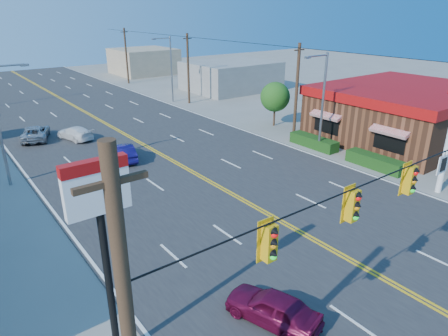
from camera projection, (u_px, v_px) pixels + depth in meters
ground at (403, 291)px, 16.87m from camera, size 160.00×160.00×0.00m
road at (168, 158)px, 31.67m from camera, size 20.00×120.00×0.06m
signal_span at (423, 186)px, 14.98m from camera, size 24.32×0.34×9.00m
kfc at (403, 112)px, 36.01m from camera, size 16.30×12.40×4.70m
pizza_hut_sign at (101, 224)px, 11.75m from camera, size 1.90×0.30×6.85m
streetlight_se at (322, 98)px, 31.60m from camera, size 2.55×0.25×8.00m
streetlight_ne at (170, 66)px, 49.39m from camera, size 2.55×0.25×8.00m
streetlight_sw at (0, 119)px, 25.45m from camera, size 2.55×0.25×8.00m
utility_pole_near at (297, 92)px, 35.47m from camera, size 0.28×0.28×8.40m
utility_pole_mid at (188, 69)px, 48.81m from camera, size 0.28×0.28×8.40m
utility_pole_far at (126, 56)px, 62.15m from camera, size 0.28×0.28×8.40m
tree_kfc_rear at (275, 97)px, 39.63m from camera, size 2.94×2.94×4.41m
bld_east_mid at (231, 76)px, 58.07m from camera, size 12.00×10.00×4.00m
bld_east_far at (144, 61)px, 72.62m from camera, size 10.00×10.00×4.40m
car_magenta at (273, 309)px, 14.93m from camera, size 2.55×3.99×1.26m
car_blue at (124, 153)px, 31.06m from camera, size 2.10×4.09×1.28m
car_white at (75, 134)px, 36.05m from camera, size 2.66×4.32×1.17m
car_silver at (36, 133)px, 35.98m from camera, size 3.53×5.01×1.27m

